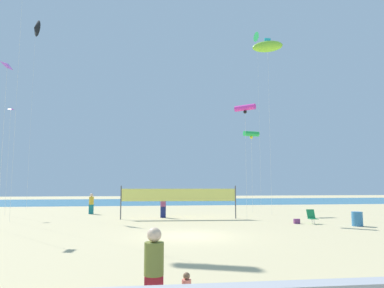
# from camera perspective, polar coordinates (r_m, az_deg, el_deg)

# --- Properties ---
(ground_plane) EXTENTS (120.00, 120.00, 0.00)m
(ground_plane) POSITION_cam_1_polar(r_m,az_deg,el_deg) (17.70, -0.50, -14.64)
(ground_plane) COLOR #D1BC89
(ocean_band) EXTENTS (120.00, 20.00, 0.01)m
(ocean_band) POSITION_cam_1_polar(r_m,az_deg,el_deg) (52.25, -5.24, -9.25)
(ocean_band) COLOR teal
(ocean_band) RESTS_ON ground
(mother_figure) EXTENTS (0.38, 0.38, 1.65)m
(mother_figure) POSITION_cam_1_polar(r_m,az_deg,el_deg) (7.21, -6.19, -19.36)
(mother_figure) COLOR maroon
(mother_figure) RESTS_ON ground
(beachgoer_mustard_shirt) EXTENTS (0.40, 0.40, 1.73)m
(beachgoer_mustard_shirt) POSITION_cam_1_polar(r_m,az_deg,el_deg) (31.57, -15.96, -9.14)
(beachgoer_mustard_shirt) COLOR #19727A
(beachgoer_mustard_shirt) RESTS_ON ground
(beachgoer_plum_shirt) EXTENTS (0.42, 0.42, 1.82)m
(beachgoer_plum_shirt) POSITION_cam_1_polar(r_m,az_deg,el_deg) (27.13, -4.69, -9.73)
(beachgoer_plum_shirt) COLOR navy
(beachgoer_plum_shirt) RESTS_ON ground
(folding_beach_chair) EXTENTS (0.52, 0.65, 0.89)m
(folding_beach_chair) POSITION_cam_1_polar(r_m,az_deg,el_deg) (24.22, 18.80, -11.00)
(folding_beach_chair) COLOR #1E8C4C
(folding_beach_chair) RESTS_ON ground
(trash_barrel) EXTENTS (0.63, 0.63, 0.85)m
(trash_barrel) POSITION_cam_1_polar(r_m,az_deg,el_deg) (23.86, 25.14, -10.91)
(trash_barrel) COLOR teal
(trash_barrel) RESTS_ON ground
(volleyball_net) EXTENTS (8.42, 0.54, 2.40)m
(volleyball_net) POSITION_cam_1_polar(r_m,az_deg,el_deg) (25.98, -2.13, -8.42)
(volleyball_net) COLOR #4C4C51
(volleyball_net) RESTS_ON ground
(beach_handbag) EXTENTS (0.38, 0.19, 0.30)m
(beach_handbag) POSITION_cam_1_polar(r_m,az_deg,el_deg) (23.97, 16.58, -11.88)
(beach_handbag) COLOR #7A3872
(beach_handbag) RESTS_ON ground
(kite_green_delta) EXTENTS (0.61, 1.14, 19.37)m
(kite_green_delta) POSITION_cam_1_polar(r_m,az_deg,el_deg) (41.66, 10.53, 16.56)
(kite_green_delta) COLOR silver
(kite_green_delta) RESTS_ON ground
(kite_black_delta) EXTENTS (1.19, 1.49, 18.50)m
(kite_black_delta) POSITION_cam_1_polar(r_m,az_deg,el_deg) (39.36, -23.94, 16.73)
(kite_black_delta) COLOR silver
(kite_black_delta) RESTS_ON ground
(kite_lime_inflatable) EXTENTS (2.91, 1.01, 15.29)m
(kite_lime_inflatable) POSITION_cam_1_polar(r_m,az_deg,el_deg) (32.75, 12.13, 15.15)
(kite_lime_inflatable) COLOR silver
(kite_lime_inflatable) RESTS_ON ground
(kite_green_tube) EXTENTS (1.50, 0.71, 7.27)m
(kite_green_tube) POSITION_cam_1_polar(r_m,az_deg,el_deg) (32.32, 9.56, 1.58)
(kite_green_tube) COLOR silver
(kite_green_tube) RESTS_ON ground
(kite_violet_diamond) EXTENTS (0.76, 0.77, 9.67)m
(kite_violet_diamond) POSITION_cam_1_polar(r_m,az_deg,el_deg) (23.74, -27.60, 10.98)
(kite_violet_diamond) COLOR silver
(kite_violet_diamond) RESTS_ON ground
(kite_magenta_diamond) EXTENTS (0.56, 0.57, 8.97)m
(kite_magenta_diamond) POSITION_cam_1_polar(r_m,az_deg,el_deg) (33.70, -27.25, 4.60)
(kite_magenta_diamond) COLOR silver
(kite_magenta_diamond) RESTS_ON ground
(kite_magenta_tube) EXTENTS (1.47, 1.37, 8.36)m
(kite_magenta_tube) POSITION_cam_1_polar(r_m,az_deg,el_deg) (26.52, 8.57, 5.76)
(kite_magenta_tube) COLOR silver
(kite_magenta_tube) RESTS_ON ground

